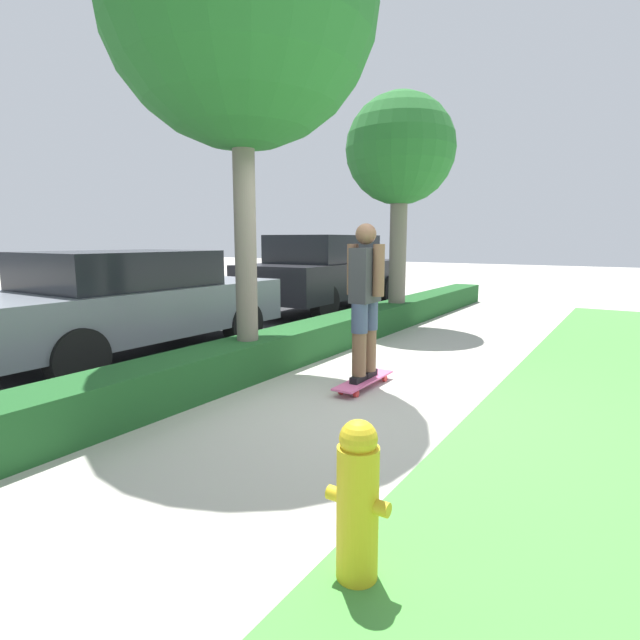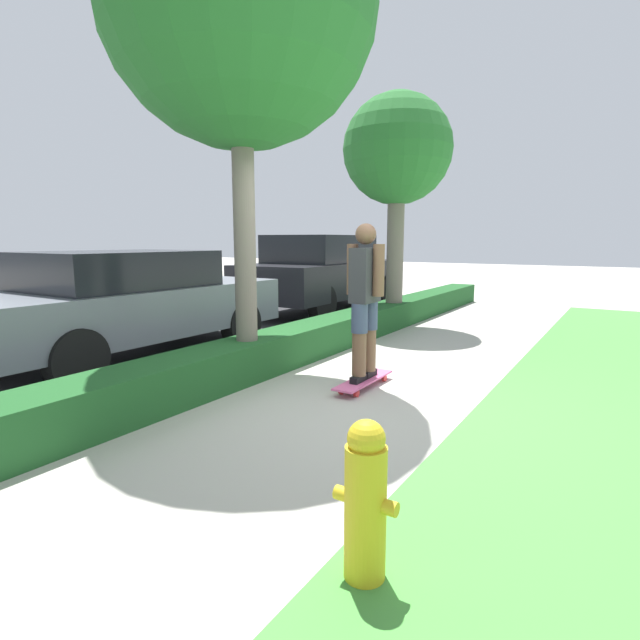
% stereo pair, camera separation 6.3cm
% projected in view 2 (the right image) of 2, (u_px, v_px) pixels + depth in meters
% --- Properties ---
extents(ground_plane, '(60.00, 60.00, 0.00)m').
position_uv_depth(ground_plane, '(360.00, 404.00, 4.94)').
color(ground_plane, '#ADA89E').
extents(street_asphalt, '(17.95, 5.00, 0.01)m').
position_uv_depth(street_asphalt, '(99.00, 353.00, 7.13)').
color(street_asphalt, '#2D2D30').
rests_on(street_asphalt, ground_plane).
extents(hedge_row, '(17.95, 0.60, 0.45)m').
position_uv_depth(hedge_row, '(237.00, 361.00, 5.74)').
color(hedge_row, '#1E5123').
rests_on(hedge_row, ground_plane).
extents(skateboard, '(1.00, 0.24, 0.10)m').
position_uv_depth(skateboard, '(364.00, 381.00, 5.48)').
color(skateboard, '#DB5B93').
rests_on(skateboard, ground_plane).
extents(skater_person, '(0.50, 0.43, 1.68)m').
position_uv_depth(skater_person, '(365.00, 298.00, 5.33)').
color(skater_person, black).
rests_on(skater_person, skateboard).
extents(tree_mid, '(2.96, 2.96, 5.55)m').
position_uv_depth(tree_mid, '(239.00, 6.00, 5.27)').
color(tree_mid, '#70665B').
rests_on(tree_mid, ground_plane).
extents(tree_far, '(1.95, 1.95, 4.18)m').
position_uv_depth(tree_far, '(397.00, 153.00, 8.91)').
color(tree_far, '#70665B').
rests_on(tree_far, ground_plane).
extents(parked_car_middle, '(4.32, 1.98, 1.46)m').
position_uv_depth(parked_car_middle, '(126.00, 301.00, 6.81)').
color(parked_car_middle, slate).
rests_on(parked_car_middle, ground_plane).
extents(parked_car_rear, '(4.67, 1.98, 1.71)m').
position_uv_depth(parked_car_rear, '(323.00, 272.00, 11.25)').
color(parked_car_rear, black).
rests_on(parked_car_rear, ground_plane).
extents(fire_hydrant, '(0.20, 0.32, 0.80)m').
position_uv_depth(fire_hydrant, '(365.00, 501.00, 2.34)').
color(fire_hydrant, gold).
rests_on(fire_hydrant, ground_plane).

